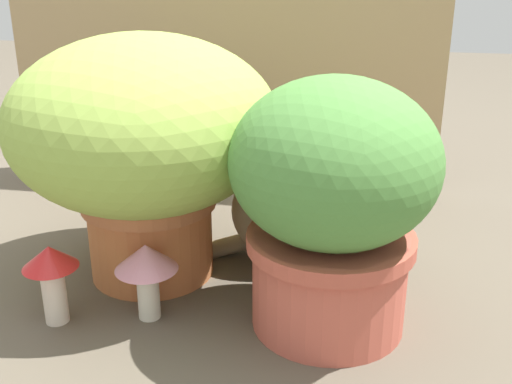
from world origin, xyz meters
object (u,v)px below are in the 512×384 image
object	(u,v)px
mushroom_ornament_red	(51,270)
cat	(305,201)
leafy_planter	(333,198)
mushroom_ornament_pink	(146,265)
grass_planter	(145,136)

from	to	relation	value
mushroom_ornament_red	cat	bearing A→B (deg)	39.31
leafy_planter	mushroom_ornament_pink	distance (m)	0.32
leafy_planter	mushroom_ornament_pink	xyz separation A→B (m)	(-0.30, -0.04, -0.13)
grass_planter	leafy_planter	distance (m)	0.37
grass_planter	cat	world-z (taller)	grass_planter
leafy_planter	mushroom_ornament_pink	world-z (taller)	leafy_planter
leafy_planter	cat	bearing A→B (deg)	105.59
cat	mushroom_ornament_red	size ratio (longest dim) A/B	2.80
leafy_planter	cat	xyz separation A→B (m)	(-0.07, 0.23, -0.10)
mushroom_ornament_pink	leafy_planter	bearing A→B (deg)	7.22
mushroom_ornament_pink	mushroom_ornament_red	bearing A→B (deg)	-164.87
grass_planter	mushroom_ornament_red	bearing A→B (deg)	-117.28
mushroom_ornament_red	mushroom_ornament_pink	xyz separation A→B (m)	(0.15, 0.04, 0.00)
cat	mushroom_ornament_pink	xyz separation A→B (m)	(-0.23, -0.27, -0.02)
grass_planter	cat	xyz separation A→B (m)	(0.28, 0.12, -0.15)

